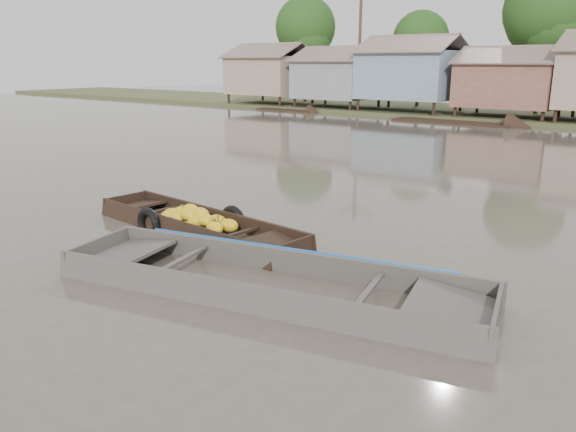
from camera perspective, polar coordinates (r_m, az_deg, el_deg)
The scene contains 3 objects.
ground at distance 10.75m, azimuth -5.76°, elevation -4.32°, with size 120.00×120.00×0.00m, color #524B3F.
banana_boat at distance 12.51m, azimuth -9.50°, elevation -0.80°, with size 5.82×1.85×0.80m.
viewer_boat at distance 9.25m, azimuth -1.92°, elevation -7.27°, with size 7.42×3.46×0.58m.
Camera 1 is at (6.97, -7.35, 3.62)m, focal length 35.00 mm.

